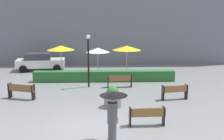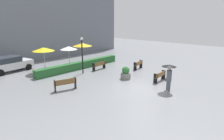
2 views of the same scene
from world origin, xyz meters
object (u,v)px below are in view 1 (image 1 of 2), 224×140
bench_far_right (175,91)px  pedestrian_with_umbrella (113,108)px  lamp_post (88,55)px  parked_car (40,61)px  bench_near_right (147,115)px  bench_far_left (21,90)px  patio_umbrella_white (98,50)px  bench_back_row (120,80)px  patio_umbrella_yellow_far (127,48)px  patio_umbrella_yellow (61,48)px  planter_pot (113,98)px

bench_far_right → pedestrian_with_umbrella: bearing=-125.6°
lamp_post → parked_car: (-4.62, 6.03, -1.39)m
bench_near_right → parked_car: bearing=120.2°
bench_far_left → patio_umbrella_white: size_ratio=0.72×
bench_near_right → bench_back_row: (-0.78, 6.75, -0.01)m
bench_far_left → bench_back_row: (5.93, 2.51, -0.05)m
bench_back_row → patio_umbrella_yellow_far: 4.18m
pedestrian_with_umbrella → patio_umbrella_yellow: (-3.64, 11.58, 1.00)m
patio_umbrella_yellow_far → bench_near_right: bearing=-90.1°
bench_near_right → bench_far_right: bearing=59.5°
lamp_post → bench_far_right: bearing=-31.1°
bench_far_right → bench_far_left: bench_far_left is taller
patio_umbrella_yellow → parked_car: (-2.31, 2.86, -1.53)m
bench_near_right → patio_umbrella_yellow_far: bearing=89.9°
lamp_post → patio_umbrella_yellow: 3.92m
bench_near_right → patio_umbrella_yellow: (-5.20, 10.07, 1.84)m
bench_near_right → lamp_post: (-2.89, 6.89, 1.70)m
bench_back_row → patio_umbrella_white: patio_umbrella_white is taller
patio_umbrella_white → patio_umbrella_yellow_far: (2.32, 0.48, 0.10)m
bench_back_row → pedestrian_with_umbrella: (-0.78, -8.26, 0.85)m
lamp_post → patio_umbrella_yellow: (-2.31, 3.17, 0.14)m
patio_umbrella_white → pedestrian_with_umbrella: bearing=-86.2°
planter_pot → patio_umbrella_yellow: size_ratio=0.45×
lamp_post → patio_umbrella_white: bearing=79.3°
bench_far_left → patio_umbrella_yellow_far: (6.72, 6.21, 1.73)m
planter_pot → bench_back_row: bearing=81.3°
patio_umbrella_yellow → bench_far_left: bearing=-104.5°
planter_pot → patio_umbrella_white: size_ratio=0.48×
pedestrian_with_umbrella → patio_umbrella_yellow_far: patio_umbrella_yellow_far is taller
bench_near_right → parked_car: size_ratio=0.37×
lamp_post → bench_far_left: bearing=-145.2°
bench_far_right → pedestrian_with_umbrella: size_ratio=0.79×
bench_far_left → bench_back_row: bearing=22.9°
parked_car → bench_back_row: bearing=-42.5°
pedestrian_with_umbrella → planter_pot: pedestrian_with_umbrella is taller
patio_umbrella_yellow → lamp_post: bearing=-54.0°
patio_umbrella_yellow_far → parked_car: bearing=161.8°
patio_umbrella_white → parked_car: patio_umbrella_white is taller
parked_car → bench_near_right: bearing=-59.8°
planter_pot → patio_umbrella_yellow: patio_umbrella_yellow is taller
pedestrian_with_umbrella → patio_umbrella_yellow: bearing=107.5°
pedestrian_with_umbrella → parked_car: 15.63m
bench_far_right → bench_far_left: (-8.95, 0.44, 0.02)m
bench_far_left → patio_umbrella_yellow_far: bearing=42.7°
bench_far_right → patio_umbrella_yellow: (-7.44, 6.27, 1.83)m
lamp_post → patio_umbrella_yellow_far: bearing=50.8°
parked_car → lamp_post: bearing=-52.5°
bench_back_row → parked_car: bearing=137.5°
bench_far_left → pedestrian_with_umbrella: (5.15, -5.75, 0.81)m
bench_near_right → bench_far_right: (2.24, 3.80, 0.01)m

